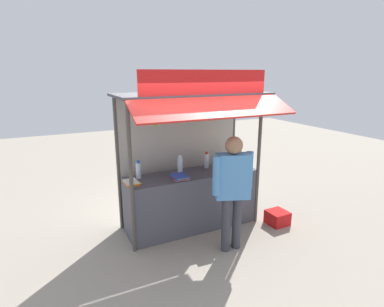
# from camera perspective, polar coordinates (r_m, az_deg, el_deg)

# --- Properties ---
(ground_plane) EXTENTS (20.00, 20.00, 0.00)m
(ground_plane) POSITION_cam_1_polar(r_m,az_deg,el_deg) (5.60, -0.00, -13.26)
(ground_plane) COLOR #9E9384
(stall_counter) EXTENTS (2.26, 0.65, 0.98)m
(stall_counter) POSITION_cam_1_polar(r_m,az_deg,el_deg) (5.39, -0.00, -8.66)
(stall_counter) COLOR #4C4C56
(stall_counter) RESTS_ON ground
(stall_structure) EXTENTS (2.46, 1.55, 2.67)m
(stall_structure) POSITION_cam_1_polar(r_m,az_deg,el_deg) (5.16, -0.62, 3.46)
(stall_structure) COLOR #4C4742
(stall_structure) RESTS_ON ground
(water_bottle_far_left) EXTENTS (0.08, 0.08, 0.29)m
(water_bottle_far_left) POSITION_cam_1_polar(r_m,az_deg,el_deg) (5.69, 8.94, -0.88)
(water_bottle_far_left) COLOR silver
(water_bottle_far_left) RESTS_ON stall_counter
(water_bottle_front_right) EXTENTS (0.08, 0.08, 0.29)m
(water_bottle_front_right) POSITION_cam_1_polar(r_m,az_deg,el_deg) (5.02, -9.88, -3.04)
(water_bottle_front_right) COLOR silver
(water_bottle_front_right) RESTS_ON stall_counter
(water_bottle_right) EXTENTS (0.09, 0.09, 0.32)m
(water_bottle_right) POSITION_cam_1_polar(r_m,az_deg,el_deg) (5.18, -2.21, -2.15)
(water_bottle_right) COLOR silver
(water_bottle_right) RESTS_ON stall_counter
(water_bottle_back_left) EXTENTS (0.06, 0.06, 0.23)m
(water_bottle_back_left) POSITION_cam_1_polar(r_m,az_deg,el_deg) (5.32, -2.14, -2.16)
(water_bottle_back_left) COLOR silver
(water_bottle_back_left) RESTS_ON stall_counter
(water_bottle_center) EXTENTS (0.07, 0.07, 0.24)m
(water_bottle_center) POSITION_cam_1_polar(r_m,az_deg,el_deg) (5.86, 7.67, -0.61)
(water_bottle_center) COLOR silver
(water_bottle_center) RESTS_ON stall_counter
(water_bottle_rear_center) EXTENTS (0.08, 0.08, 0.29)m
(water_bottle_rear_center) POSITION_cam_1_polar(r_m,az_deg,el_deg) (5.49, 2.70, -1.29)
(water_bottle_rear_center) COLOR silver
(water_bottle_rear_center) RESTS_ON stall_counter
(magazine_stack_back_right) EXTENTS (0.25, 0.26, 0.07)m
(magazine_stack_back_right) POSITION_cam_1_polar(r_m,az_deg,el_deg) (5.26, 6.37, -3.24)
(magazine_stack_back_right) COLOR green
(magazine_stack_back_right) RESTS_ON stall_counter
(magazine_stack_far_right) EXTENTS (0.23, 0.31, 0.04)m
(magazine_stack_far_right) POSITION_cam_1_polar(r_m,az_deg,el_deg) (4.84, -11.10, -5.29)
(magazine_stack_far_right) COLOR orange
(magazine_stack_far_right) RESTS_ON stall_counter
(magazine_stack_front_left) EXTENTS (0.28, 0.32, 0.05)m
(magazine_stack_front_left) POSITION_cam_1_polar(r_m,az_deg,el_deg) (4.99, -2.30, -4.32)
(magazine_stack_front_left) COLOR yellow
(magazine_stack_front_left) RESTS_ON stall_counter
(magazine_stack_left) EXTENTS (0.26, 0.28, 0.10)m
(magazine_stack_left) POSITION_cam_1_polar(r_m,az_deg,el_deg) (5.52, 7.11, -2.27)
(magazine_stack_left) COLOR red
(magazine_stack_left) RESTS_ON stall_counter
(banana_bunch_leftmost) EXTENTS (0.09, 0.09, 0.28)m
(banana_bunch_leftmost) POSITION_cam_1_polar(r_m,az_deg,el_deg) (4.30, -6.87, 6.06)
(banana_bunch_leftmost) COLOR #332D23
(banana_bunch_inner_left) EXTENTS (0.11, 0.11, 0.26)m
(banana_bunch_inner_left) POSITION_cam_1_polar(r_m,az_deg,el_deg) (4.53, 0.37, 6.89)
(banana_bunch_inner_left) COLOR #332D23
(vendor_person) EXTENTS (0.67, 0.38, 1.77)m
(vendor_person) POSITION_cam_1_polar(r_m,az_deg,el_deg) (4.55, 7.55, -5.58)
(vendor_person) COLOR #383842
(vendor_person) RESTS_ON ground
(plastic_crate) EXTENTS (0.35, 0.35, 0.24)m
(plastic_crate) POSITION_cam_1_polar(r_m,az_deg,el_deg) (5.83, 15.53, -11.37)
(plastic_crate) COLOR red
(plastic_crate) RESTS_ON ground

